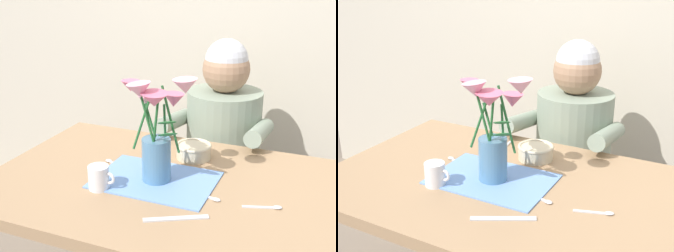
# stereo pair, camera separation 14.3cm
# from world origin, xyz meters

# --- Properties ---
(wood_panel_backdrop) EXTENTS (4.00, 0.10, 2.50)m
(wood_panel_backdrop) POSITION_xyz_m (0.00, 1.05, 1.25)
(wood_panel_backdrop) COLOR beige
(wood_panel_backdrop) RESTS_ON ground_plane
(dining_table) EXTENTS (1.20, 0.80, 0.74)m
(dining_table) POSITION_xyz_m (0.00, 0.00, 0.64)
(dining_table) COLOR #9E7A56
(dining_table) RESTS_ON ground_plane
(seated_person) EXTENTS (0.45, 0.47, 1.14)m
(seated_person) POSITION_xyz_m (0.04, 0.62, 0.56)
(seated_person) COLOR #4C4C56
(seated_person) RESTS_ON ground_plane
(striped_placemat) EXTENTS (0.40, 0.28, 0.00)m
(striped_placemat) POSITION_xyz_m (-0.03, -0.01, 0.74)
(striped_placemat) COLOR #6B93D1
(striped_placemat) RESTS_ON dining_table
(flower_vase) EXTENTS (0.29, 0.24, 0.36)m
(flower_vase) POSITION_xyz_m (-0.02, -0.01, 0.93)
(flower_vase) COLOR teal
(flower_vase) RESTS_ON dining_table
(ceramic_bowl) EXTENTS (0.14, 0.14, 0.06)m
(ceramic_bowl) POSITION_xyz_m (0.03, 0.22, 0.77)
(ceramic_bowl) COLOR beige
(ceramic_bowl) RESTS_ON dining_table
(dinner_knife) EXTENTS (0.18, 0.11, 0.00)m
(dinner_knife) POSITION_xyz_m (0.12, -0.21, 0.74)
(dinner_knife) COLOR silver
(dinner_knife) RESTS_ON dining_table
(ceramic_mug) EXTENTS (0.09, 0.07, 0.08)m
(ceramic_mug) POSITION_xyz_m (-0.18, -0.13, 0.78)
(ceramic_mug) COLOR silver
(ceramic_mug) RESTS_ON dining_table
(spoon_0) EXTENTS (0.12, 0.05, 0.01)m
(spoon_0) POSITION_xyz_m (0.17, -0.05, 0.74)
(spoon_0) COLOR silver
(spoon_0) RESTS_ON dining_table
(spoon_1) EXTENTS (0.12, 0.05, 0.01)m
(spoon_1) POSITION_xyz_m (-0.23, 0.06, 0.74)
(spoon_1) COLOR silver
(spoon_1) RESTS_ON dining_table
(spoon_2) EXTENTS (0.12, 0.05, 0.01)m
(spoon_2) POSITION_xyz_m (0.36, -0.04, 0.74)
(spoon_2) COLOR silver
(spoon_2) RESTS_ON dining_table
(spoon_3) EXTENTS (0.03, 0.12, 0.01)m
(spoon_3) POSITION_xyz_m (-0.19, 0.36, 0.74)
(spoon_3) COLOR silver
(spoon_3) RESTS_ON dining_table
(spoon_4) EXTENTS (0.03, 0.12, 0.01)m
(spoon_4) POSITION_xyz_m (-0.12, 0.25, 0.74)
(spoon_4) COLOR silver
(spoon_4) RESTS_ON dining_table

